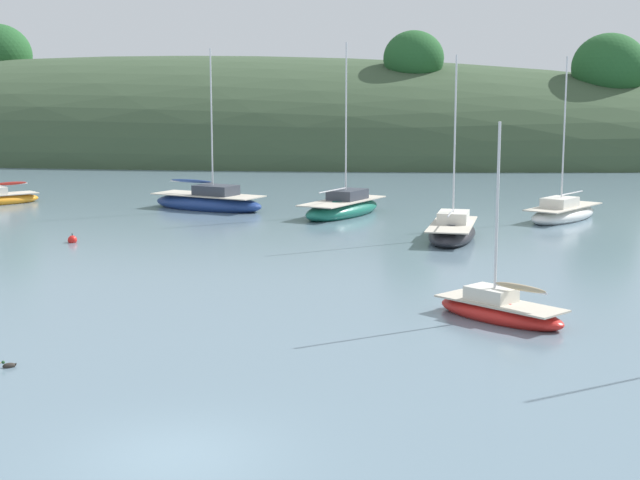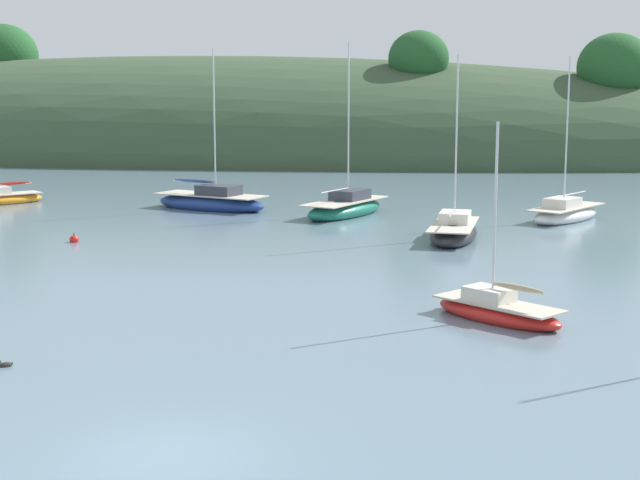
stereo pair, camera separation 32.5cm
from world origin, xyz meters
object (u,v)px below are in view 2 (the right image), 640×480
at_px(sailboat_cream_ketch, 566,213).
at_px(sailboat_teal_outer, 2,198).
at_px(duck_lead, 5,365).
at_px(mooring_buoy_inner, 74,240).
at_px(sailboat_blue_center, 346,208).
at_px(sailboat_yellow_far, 211,202).
at_px(sailboat_white_near, 454,231).
at_px(sailboat_black_sloop, 497,310).

bearing_deg(sailboat_cream_ketch, sailboat_teal_outer, 176.23).
height_order(sailboat_cream_ketch, duck_lead, sailboat_cream_ketch).
bearing_deg(mooring_buoy_inner, duck_lead, -71.53).
bearing_deg(sailboat_cream_ketch, mooring_buoy_inner, -154.68).
bearing_deg(sailboat_blue_center, sailboat_yellow_far, 169.69).
height_order(mooring_buoy_inner, duck_lead, mooring_buoy_inner).
relative_size(sailboat_teal_outer, sailboat_white_near, 0.86).
xyz_separation_m(sailboat_blue_center, duck_lead, (-5.11, -31.16, -0.38)).
bearing_deg(duck_lead, sailboat_cream_ketch, 60.51).
distance_m(mooring_buoy_inner, duck_lead, 20.68).
distance_m(sailboat_teal_outer, sailboat_white_near, 30.49).
height_order(sailboat_white_near, mooring_buoy_inner, sailboat_white_near).
bearing_deg(sailboat_black_sloop, sailboat_yellow_far, 122.78).
distance_m(sailboat_teal_outer, sailboat_blue_center, 22.54).
relative_size(sailboat_teal_outer, sailboat_cream_ketch, 0.84).
height_order(sailboat_teal_outer, sailboat_yellow_far, sailboat_yellow_far).
bearing_deg(sailboat_black_sloop, mooring_buoy_inner, 147.67).
xyz_separation_m(sailboat_yellow_far, sailboat_cream_ketch, (20.89, -1.68, -0.06)).
bearing_deg(sailboat_black_sloop, sailboat_cream_ketch, 79.37).
bearing_deg(sailboat_white_near, sailboat_cream_ketch, 51.84).
relative_size(sailboat_cream_ketch, sailboat_white_near, 1.01).
height_order(sailboat_black_sloop, sailboat_blue_center, sailboat_blue_center).
relative_size(sailboat_black_sloop, sailboat_white_near, 0.71).
xyz_separation_m(sailboat_black_sloop, duck_lead, (-13.07, -7.20, -0.26)).
relative_size(sailboat_cream_ketch, duck_lead, 23.32).
bearing_deg(sailboat_white_near, sailboat_black_sloop, -84.24).
bearing_deg(sailboat_white_near, sailboat_blue_center, 128.78).
height_order(sailboat_cream_ketch, sailboat_blue_center, sailboat_blue_center).
distance_m(sailboat_white_near, sailboat_blue_center, 10.13).
bearing_deg(sailboat_cream_ketch, sailboat_blue_center, 179.34).
bearing_deg(sailboat_yellow_far, mooring_buoy_inner, -103.77).
bearing_deg(mooring_buoy_inner, sailboat_black_sloop, -32.33).
height_order(sailboat_teal_outer, mooring_buoy_inner, sailboat_teal_outer).
xyz_separation_m(sailboat_cream_ketch, duck_lead, (-17.54, -31.02, -0.34)).
height_order(sailboat_yellow_far, sailboat_cream_ketch, sailboat_yellow_far).
bearing_deg(sailboat_teal_outer, sailboat_blue_center, -5.48).
distance_m(sailboat_teal_outer, duck_lead, 37.56).
xyz_separation_m(sailboat_yellow_far, sailboat_black_sloop, (16.42, -25.50, -0.13)).
distance_m(sailboat_blue_center, mooring_buoy_inner, 16.41).
bearing_deg(duck_lead, sailboat_black_sloop, 28.83).
relative_size(sailboat_teal_outer, sailboat_black_sloop, 1.21).
distance_m(sailboat_cream_ketch, sailboat_blue_center, 12.44).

